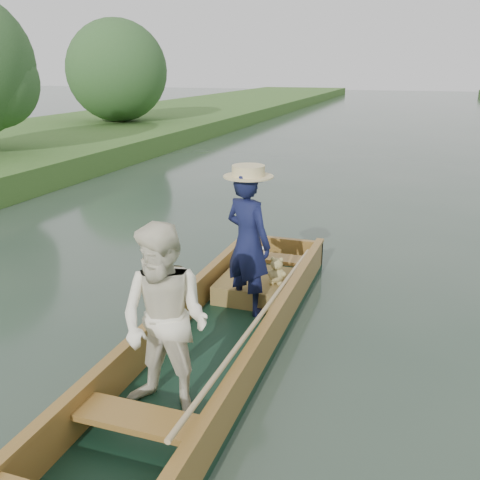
% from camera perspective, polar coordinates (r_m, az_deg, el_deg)
% --- Properties ---
extents(ground, '(120.00, 120.00, 0.00)m').
position_cam_1_polar(ground, '(5.42, -2.09, -11.49)').
color(ground, '#283D30').
rests_on(ground, ground).
extents(trees_far, '(23.20, 16.32, 4.48)m').
position_cam_1_polar(trees_far, '(13.77, 13.56, 16.85)').
color(trees_far, '#47331E').
rests_on(trees_far, ground).
extents(punt, '(1.12, 5.00, 1.69)m').
position_cam_1_polar(punt, '(5.07, -2.53, -7.02)').
color(punt, black).
rests_on(punt, ground).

